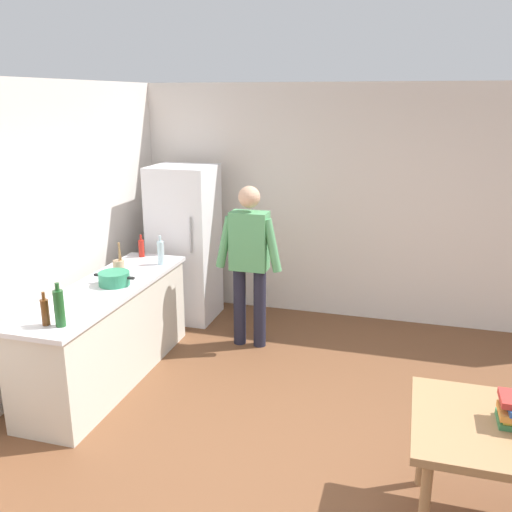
# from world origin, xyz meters

# --- Properties ---
(ground_plane) EXTENTS (14.00, 14.00, 0.00)m
(ground_plane) POSITION_xyz_m (0.00, 0.00, 0.00)
(ground_plane) COLOR brown
(wall_back) EXTENTS (6.40, 0.12, 2.70)m
(wall_back) POSITION_xyz_m (0.00, 3.00, 1.35)
(wall_back) COLOR silver
(wall_back) RESTS_ON ground_plane
(kitchen_counter) EXTENTS (0.64, 2.20, 0.90)m
(kitchen_counter) POSITION_xyz_m (-2.00, 0.80, 0.45)
(kitchen_counter) COLOR beige
(kitchen_counter) RESTS_ON ground_plane
(refrigerator) EXTENTS (0.70, 0.67, 1.80)m
(refrigerator) POSITION_xyz_m (-1.90, 2.40, 0.90)
(refrigerator) COLOR white
(refrigerator) RESTS_ON ground_plane
(person) EXTENTS (0.70, 0.22, 1.70)m
(person) POSITION_xyz_m (-0.95, 1.85, 0.98)
(person) COLOR #1E1E2D
(person) RESTS_ON ground_plane
(cooking_pot) EXTENTS (0.40, 0.28, 0.12)m
(cooking_pot) POSITION_xyz_m (-1.94, 0.88, 0.96)
(cooking_pot) COLOR #2D845B
(cooking_pot) RESTS_ON kitchen_counter
(utensil_jar) EXTENTS (0.11, 0.11, 0.32)m
(utensil_jar) POSITION_xyz_m (-2.05, 1.16, 0.98)
(utensil_jar) COLOR tan
(utensil_jar) RESTS_ON kitchen_counter
(bottle_sauce_red) EXTENTS (0.06, 0.06, 0.24)m
(bottle_sauce_red) POSITION_xyz_m (-2.13, 1.78, 1.00)
(bottle_sauce_red) COLOR #B22319
(bottle_sauce_red) RESTS_ON kitchen_counter
(bottle_water_clear) EXTENTS (0.07, 0.07, 0.30)m
(bottle_water_clear) POSITION_xyz_m (-1.81, 1.58, 1.03)
(bottle_water_clear) COLOR silver
(bottle_water_clear) RESTS_ON kitchen_counter
(bottle_wine_green) EXTENTS (0.08, 0.08, 0.34)m
(bottle_wine_green) POSITION_xyz_m (-1.85, -0.07, 1.05)
(bottle_wine_green) COLOR #1E5123
(bottle_wine_green) RESTS_ON kitchen_counter
(bottle_beer_brown) EXTENTS (0.06, 0.06, 0.26)m
(bottle_beer_brown) POSITION_xyz_m (-1.96, -0.08, 1.01)
(bottle_beer_brown) COLOR #5B3314
(bottle_beer_brown) RESTS_ON kitchen_counter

